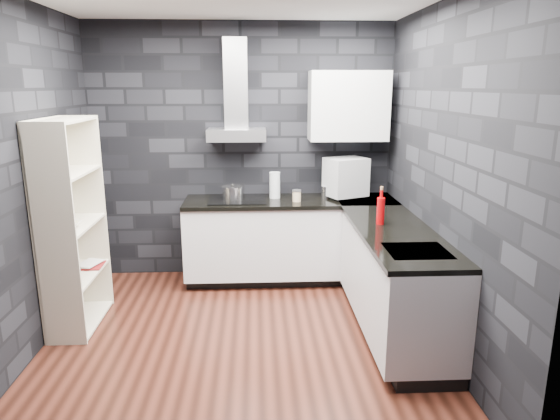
{
  "coord_description": "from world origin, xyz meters",
  "views": [
    {
      "loc": [
        0.14,
        -3.76,
        2.06
      ],
      "look_at": [
        0.35,
        0.45,
        1.0
      ],
      "focal_mm": 32.0,
      "sensor_mm": 36.0,
      "label": 1
    }
  ],
  "objects": [
    {
      "name": "toekick_right",
      "position": [
        1.34,
        0.1,
        0.05
      ],
      "size": [
        0.5,
        1.78,
        0.1
      ],
      "primitive_type": "cube",
      "color": "black",
      "rests_on": "ground"
    },
    {
      "name": "storage_jar",
      "position": [
        0.56,
        1.2,
        0.95
      ],
      "size": [
        0.1,
        0.1,
        0.1
      ],
      "primitive_type": "cylinder",
      "rotation": [
        0.0,
        0.0,
        0.13
      ],
      "color": "#D1B68E",
      "rests_on": "counter_back_top"
    },
    {
      "name": "fruit_bowl",
      "position": [
        -1.42,
        0.27,
        0.94
      ],
      "size": [
        0.26,
        0.26,
        0.05
      ],
      "primitive_type": "imported",
      "rotation": [
        0.0,
        0.0,
        -0.32
      ],
      "color": "white",
      "rests_on": "bookshelf"
    },
    {
      "name": "book_second",
      "position": [
        -1.45,
        0.61,
        0.59
      ],
      "size": [
        0.16,
        0.07,
        0.23
      ],
      "primitive_type": "imported",
      "rotation": [
        0.0,
        0.0,
        -0.33
      ],
      "color": "#B2B2B2",
      "rests_on": "bookshelf"
    },
    {
      "name": "sink_rim",
      "position": [
        1.3,
        -0.4,
        0.89
      ],
      "size": [
        0.44,
        0.4,
        0.01
      ],
      "primitive_type": "cube",
      "color": "silver",
      "rests_on": "counter_right_top"
    },
    {
      "name": "counter_right_cab",
      "position": [
        1.3,
        0.1,
        0.48
      ],
      "size": [
        0.6,
        1.8,
        0.76
      ],
      "primitive_type": "cube",
      "color": "silver",
      "rests_on": "ground"
    },
    {
      "name": "bookshelf",
      "position": [
        -1.42,
        0.39,
        0.9
      ],
      "size": [
        0.37,
        0.81,
        1.8
      ],
      "primitive_type": "cube",
      "rotation": [
        0.0,
        0.0,
        -0.04
      ],
      "color": "beige",
      "rests_on": "ground"
    },
    {
      "name": "hood_chimney",
      "position": [
        -0.05,
        1.5,
        2.07
      ],
      "size": [
        0.24,
        0.2,
        0.9
      ],
      "primitive_type": "cube",
      "color": "silver",
      "rests_on": "hood_body"
    },
    {
      "name": "wall_front",
      "position": [
        0.0,
        -1.62,
        1.35
      ],
      "size": [
        3.2,
        0.05,
        2.7
      ],
      "primitive_type": "cube",
      "color": "black",
      "rests_on": "ground"
    },
    {
      "name": "counter_right_top",
      "position": [
        1.29,
        0.1,
        0.88
      ],
      "size": [
        0.62,
        1.8,
        0.04
      ],
      "primitive_type": "cube",
      "color": "black",
      "rests_on": "counter_right_cab"
    },
    {
      "name": "wall_right",
      "position": [
        1.62,
        0.0,
        1.35
      ],
      "size": [
        0.05,
        3.2,
        2.7
      ],
      "primitive_type": "cube",
      "color": "black",
      "rests_on": "ground"
    },
    {
      "name": "counter_back_top",
      "position": [
        0.5,
        1.29,
        0.88
      ],
      "size": [
        2.2,
        0.62,
        0.04
      ],
      "primitive_type": "cube",
      "color": "black",
      "rests_on": "counter_back_cab"
    },
    {
      "name": "toekick_back",
      "position": [
        0.5,
        1.34,
        0.05
      ],
      "size": [
        2.18,
        0.5,
        0.1
      ],
      "primitive_type": "cube",
      "color": "black",
      "rests_on": "ground"
    },
    {
      "name": "book_red",
      "position": [
        -1.44,
        0.58,
        0.57
      ],
      "size": [
        0.18,
        0.03,
        0.24
      ],
      "primitive_type": "imported",
      "rotation": [
        0.0,
        0.0,
        0.02
      ],
      "color": "maroon",
      "rests_on": "bookshelf"
    },
    {
      "name": "cooktop",
      "position": [
        -0.05,
        1.3,
        0.91
      ],
      "size": [
        0.58,
        0.5,
        0.01
      ],
      "primitive_type": "cube",
      "color": "black",
      "rests_on": "counter_back_top"
    },
    {
      "name": "wall_back",
      "position": [
        0.0,
        1.62,
        1.35
      ],
      "size": [
        3.2,
        0.05,
        2.7
      ],
      "primitive_type": "cube",
      "color": "black",
      "rests_on": "ground"
    },
    {
      "name": "wall_left",
      "position": [
        -1.62,
        0.0,
        1.35
      ],
      "size": [
        0.05,
        3.2,
        2.7
      ],
      "primitive_type": "cube",
      "color": "black",
      "rests_on": "ground"
    },
    {
      "name": "glass_vase",
      "position": [
        0.34,
        1.38,
        1.04
      ],
      "size": [
        0.14,
        0.14,
        0.27
      ],
      "primitive_type": "cylinder",
      "rotation": [
        0.0,
        0.0,
        0.27
      ],
      "color": "silver",
      "rests_on": "counter_back_top"
    },
    {
      "name": "ground",
      "position": [
        0.0,
        0.0,
        0.0
      ],
      "size": [
        3.2,
        3.2,
        0.0
      ],
      "primitive_type": "plane",
      "color": "#471F16"
    },
    {
      "name": "hood_body",
      "position": [
        -0.05,
        1.43,
        1.56
      ],
      "size": [
        0.6,
        0.34,
        0.12
      ],
      "primitive_type": "cube",
      "color": "silver",
      "rests_on": "wall_back"
    },
    {
      "name": "appliance_garage",
      "position": [
        1.08,
        1.34,
        1.12
      ],
      "size": [
        0.49,
        0.44,
        0.4
      ],
      "primitive_type": "cube",
      "rotation": [
        0.0,
        0.0,
        0.42
      ],
      "color": "#AAABB0",
      "rests_on": "counter_back_top"
    },
    {
      "name": "upper_cabinet",
      "position": [
        1.1,
        1.43,
        1.85
      ],
      "size": [
        0.8,
        0.35,
        0.7
      ],
      "primitive_type": "cube",
      "color": "silver",
      "rests_on": "wall_back"
    },
    {
      "name": "counter_back_cab",
      "position": [
        0.5,
        1.3,
        0.48
      ],
      "size": [
        2.2,
        0.6,
        0.76
      ],
      "primitive_type": "cube",
      "color": "silver",
      "rests_on": "ground"
    },
    {
      "name": "counter_corner_top",
      "position": [
        1.3,
        1.3,
        0.88
      ],
      "size": [
        0.62,
        0.62,
        0.04
      ],
      "primitive_type": "cube",
      "color": "black",
      "rests_on": "counter_right_cab"
    },
    {
      "name": "pot",
      "position": [
        -0.1,
        1.29,
        0.97
      ],
      "size": [
        0.22,
        0.22,
        0.12
      ],
      "primitive_type": "cylinder",
      "rotation": [
        0.0,
        0.0,
        0.09
      ],
      "color": "#B9B8BE",
      "rests_on": "cooktop"
    },
    {
      "name": "utensil_crock",
      "position": [
        0.88,
        1.37,
        0.96
      ],
      "size": [
        0.12,
        0.12,
        0.12
      ],
      "primitive_type": "cylinder",
      "rotation": [
        0.0,
        0.0,
        0.31
      ],
      "color": "#B9B8BE",
      "rests_on": "counter_back_top"
    },
    {
      "name": "red_bottle",
      "position": [
        1.2,
        0.31,
        1.02
      ],
      "size": [
        0.07,
        0.07,
        0.23
      ],
      "primitive_type": "cylinder",
      "rotation": [
        0.0,
        0.0,
        -0.11
      ],
      "color": "#980206",
      "rests_on": "counter_right_top"
    }
  ]
}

